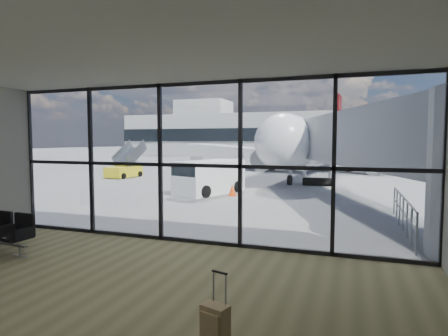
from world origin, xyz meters
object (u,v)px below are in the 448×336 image
Objects in this scene: suitcase at (215,325)px; belt_loader at (196,171)px; mobile_stairs at (124,170)px; airliner at (322,142)px; service_van at (208,177)px.

suitcase is 24.27m from belt_loader.
mobile_stairs is at bearing 143.28° from suitcase.
airliner reaches higher than service_van.
airliner is (-1.16, 33.07, 2.44)m from suitcase.
service_van reaches higher than belt_loader.
airliner is at bearing 30.75° from belt_loader.
service_van is 1.29× the size of mobile_stairs.
airliner is at bearing 46.97° from mobile_stairs.
service_van is (-5.69, 14.23, 0.61)m from suitcase.
suitcase is 25.68m from mobile_stairs.
suitcase is at bearing -84.04° from airliner.
airliner reaches higher than mobile_stairs.
suitcase is 0.30× the size of mobile_stairs.
airliner is 19.46m from service_van.
airliner is 7.81× the size of service_van.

